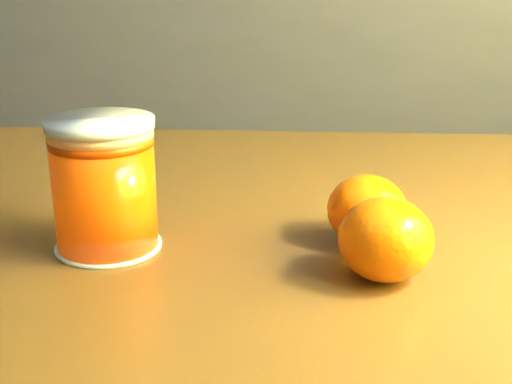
# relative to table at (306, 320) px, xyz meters

# --- Properties ---
(kitchen_counter) EXTENTS (3.15, 0.60, 0.90)m
(kitchen_counter) POSITION_rel_table_xyz_m (-0.91, 1.22, -0.19)
(kitchen_counter) COLOR #54555A
(kitchen_counter) RESTS_ON ground
(table) EXTENTS (1.07, 0.82, 0.74)m
(table) POSITION_rel_table_xyz_m (0.00, 0.00, 0.00)
(table) COLOR brown
(table) RESTS_ON ground
(juice_glass) EXTENTS (0.09, 0.09, 0.11)m
(juice_glass) POSITION_rel_table_xyz_m (-0.16, -0.08, 0.15)
(juice_glass) COLOR #FA4A05
(juice_glass) RESTS_ON table
(orange_front) EXTENTS (0.08, 0.08, 0.06)m
(orange_front) POSITION_rel_table_xyz_m (0.07, -0.09, 0.13)
(orange_front) COLOR #F96704
(orange_front) RESTS_ON table
(orange_back) EXTENTS (0.08, 0.08, 0.06)m
(orange_back) POSITION_rel_table_xyz_m (0.05, -0.03, 0.12)
(orange_back) COLOR #F96704
(orange_back) RESTS_ON table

